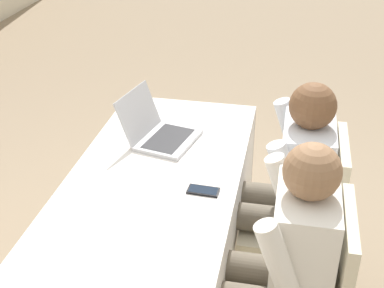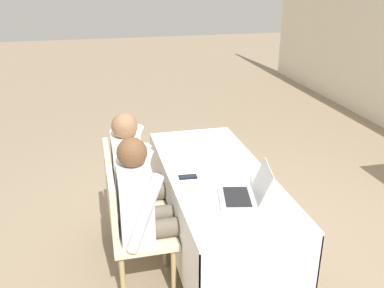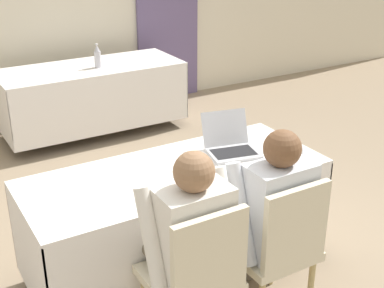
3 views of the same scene
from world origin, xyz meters
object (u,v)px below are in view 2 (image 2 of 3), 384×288
person_checkered_shirt (137,173)px  person_white_shirt (146,205)px  chair_near_left (125,192)px  chair_near_right (132,227)px  laptop (244,193)px  cell_phone (188,177)px

person_checkered_shirt → person_white_shirt: (0.52, 0.00, 0.00)m
chair_near_left → chair_near_right: size_ratio=1.00×
person_white_shirt → person_checkered_shirt: bearing=0.0°
laptop → person_checkered_shirt: 0.96m
laptop → cell_phone: (-0.41, -0.30, -0.04)m
laptop → chair_near_right: size_ratio=0.43×
chair_near_right → person_checkered_shirt: size_ratio=0.78×
cell_phone → chair_near_right: chair_near_right is taller
cell_phone → chair_near_right: bearing=-60.6°
laptop → chair_near_right: laptop is taller
chair_near_left → person_checkered_shirt: person_checkered_shirt is taller
laptop → person_checkered_shirt: person_checkered_shirt is taller
laptop → cell_phone: 0.50m
laptop → cell_phone: size_ratio=2.81×
chair_near_right → person_white_shirt: 0.19m
chair_near_right → person_checkered_shirt: bearing=-11.2°
chair_near_right → person_checkered_shirt: person_checkered_shirt is taller
laptop → person_checkered_shirt: size_ratio=0.33×
laptop → chair_near_left: size_ratio=0.43×
cell_phone → chair_near_left: size_ratio=0.15×
chair_near_left → chair_near_right: same height
person_checkered_shirt → chair_near_right: bearing=168.8°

